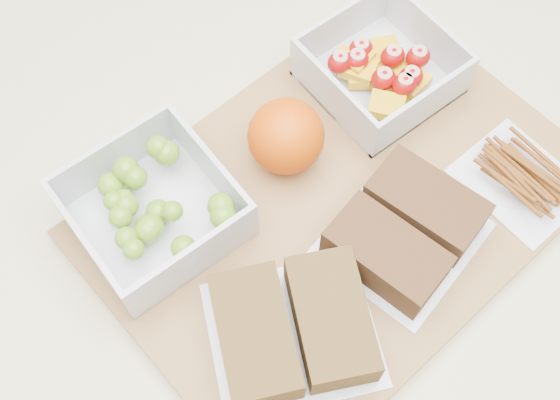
# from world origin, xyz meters

# --- Properties ---
(counter) EXTENTS (1.20, 0.90, 0.90)m
(counter) POSITION_xyz_m (0.00, 0.00, 0.45)
(counter) COLOR beige
(counter) RESTS_ON ground
(cutting_board) EXTENTS (0.44, 0.33, 0.02)m
(cutting_board) POSITION_xyz_m (0.03, -0.01, 0.91)
(cutting_board) COLOR olive
(cutting_board) RESTS_ON counter
(grape_container) EXTENTS (0.13, 0.13, 0.05)m
(grape_container) POSITION_xyz_m (-0.11, 0.07, 0.94)
(grape_container) COLOR silver
(grape_container) RESTS_ON cutting_board
(fruit_container) EXTENTS (0.12, 0.12, 0.05)m
(fruit_container) POSITION_xyz_m (0.14, 0.06, 0.94)
(fruit_container) COLOR silver
(fruit_container) RESTS_ON cutting_board
(orange) EXTENTS (0.07, 0.07, 0.07)m
(orange) POSITION_xyz_m (0.02, 0.05, 0.95)
(orange) COLOR #DB4E05
(orange) RESTS_ON cutting_board
(sandwich_bag_left) EXTENTS (0.17, 0.16, 0.04)m
(sandwich_bag_left) POSITION_xyz_m (-0.08, -0.08, 0.94)
(sandwich_bag_left) COLOR silver
(sandwich_bag_left) RESTS_ON cutting_board
(sandwich_bag_center) EXTENTS (0.15, 0.14, 0.04)m
(sandwich_bag_center) POSITION_xyz_m (0.05, -0.08, 0.94)
(sandwich_bag_center) COLOR silver
(sandwich_bag_center) RESTS_ON cutting_board
(pretzel_bag) EXTENTS (0.09, 0.11, 0.02)m
(pretzel_bag) POSITION_xyz_m (0.17, -0.10, 0.93)
(pretzel_bag) COLOR silver
(pretzel_bag) RESTS_ON cutting_board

